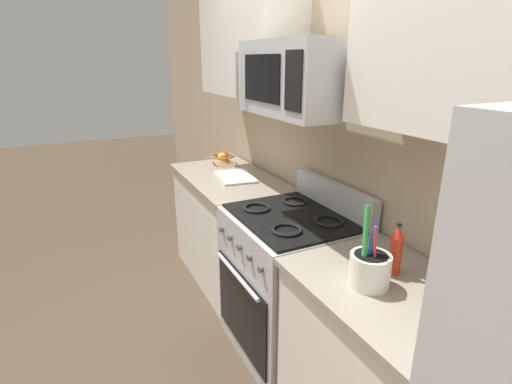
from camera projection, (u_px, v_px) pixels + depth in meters
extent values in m
plane|color=#473828|center=(191.00, 377.00, 2.34)|extent=(16.00, 16.00, 0.00)
cube|color=tan|center=(350.00, 147.00, 2.36)|extent=(8.00, 0.10, 2.60)
cube|color=silver|center=(230.00, 229.00, 3.31)|extent=(1.14, 0.62, 0.88)
cube|color=gray|center=(229.00, 178.00, 3.16)|extent=(1.18, 0.66, 0.03)
cube|color=#B2B5BA|center=(289.00, 285.00, 2.47)|extent=(0.76, 0.66, 0.91)
cube|color=black|center=(241.00, 311.00, 2.36)|extent=(0.67, 0.01, 0.51)
cylinder|color=#B2B5BA|center=(236.00, 275.00, 2.26)|extent=(0.57, 0.02, 0.02)
cube|color=black|center=(291.00, 217.00, 2.32)|extent=(0.73, 0.59, 0.02)
cube|color=#B2B5BA|center=(333.00, 196.00, 2.42)|extent=(0.76, 0.06, 0.18)
torus|color=black|center=(257.00, 208.00, 2.41)|extent=(0.17, 0.17, 0.02)
torus|color=black|center=(287.00, 230.00, 2.10)|extent=(0.17, 0.17, 0.02)
torus|color=black|center=(295.00, 201.00, 2.52)|extent=(0.17, 0.17, 0.02)
torus|color=black|center=(329.00, 221.00, 2.21)|extent=(0.17, 0.17, 0.02)
cylinder|color=#4C4C51|center=(221.00, 230.00, 2.45)|extent=(0.04, 0.02, 0.04)
cylinder|color=#4C4C51|center=(230.00, 238.00, 2.33)|extent=(0.04, 0.02, 0.04)
cylinder|color=#4C4C51|center=(239.00, 247.00, 2.22)|extent=(0.04, 0.02, 0.04)
cylinder|color=#4C4C51|center=(249.00, 258.00, 2.10)|extent=(0.04, 0.02, 0.04)
cylinder|color=#4C4C51|center=(260.00, 269.00, 1.98)|extent=(0.04, 0.02, 0.04)
cube|color=silver|center=(380.00, 375.00, 1.78)|extent=(0.81, 0.62, 0.88)
cube|color=gray|center=(392.00, 289.00, 1.63)|extent=(0.85, 0.66, 0.03)
cube|color=#B2B5BA|center=(301.00, 78.00, 2.08)|extent=(0.72, 0.40, 0.39)
cube|color=black|center=(261.00, 78.00, 2.05)|extent=(0.39, 0.01, 0.24)
cube|color=black|center=(293.00, 81.00, 1.77)|extent=(0.14, 0.01, 0.27)
cylinder|color=#B2B5BA|center=(237.00, 77.00, 2.25)|extent=(0.02, 0.02, 0.27)
cube|color=silver|center=(248.00, 43.00, 2.91)|extent=(1.17, 0.34, 0.76)
cube|color=silver|center=(464.00, 25.00, 1.37)|extent=(0.84, 0.34, 0.76)
cylinder|color=white|center=(370.00, 270.00, 1.61)|extent=(0.17, 0.17, 0.14)
cylinder|color=black|center=(370.00, 268.00, 1.61)|extent=(0.14, 0.14, 0.12)
cylinder|color=blue|center=(369.00, 250.00, 1.59)|extent=(0.02, 0.06, 0.25)
cylinder|color=blue|center=(369.00, 253.00, 1.60)|extent=(0.03, 0.07, 0.23)
cylinder|color=red|center=(375.00, 254.00, 1.57)|extent=(0.01, 0.03, 0.25)
cylinder|color=green|center=(365.00, 244.00, 1.58)|extent=(0.08, 0.07, 0.32)
cone|color=#9E7A4C|center=(222.00, 160.00, 3.52)|extent=(0.21, 0.21, 0.07)
torus|color=#9E7A4C|center=(222.00, 156.00, 3.51)|extent=(0.22, 0.22, 0.02)
sphere|color=red|center=(224.00, 156.00, 3.53)|extent=(0.08, 0.08, 0.08)
sphere|color=orange|center=(224.00, 157.00, 3.50)|extent=(0.07, 0.07, 0.07)
sphere|color=yellow|center=(221.00, 157.00, 3.51)|extent=(0.07, 0.07, 0.07)
sphere|color=red|center=(219.00, 156.00, 3.63)|extent=(0.08, 0.08, 0.08)
cube|color=silver|center=(236.00, 177.00, 3.11)|extent=(0.43, 0.32, 0.02)
cylinder|color=red|center=(395.00, 255.00, 1.70)|extent=(0.05, 0.05, 0.18)
cone|color=red|center=(398.00, 231.00, 1.66)|extent=(0.05, 0.05, 0.05)
cylinder|color=black|center=(399.00, 225.00, 1.65)|extent=(0.02, 0.02, 0.01)
cylinder|color=white|center=(474.00, 300.00, 1.49)|extent=(0.12, 0.12, 0.04)
torus|color=white|center=(475.00, 295.00, 1.49)|extent=(0.12, 0.12, 0.01)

